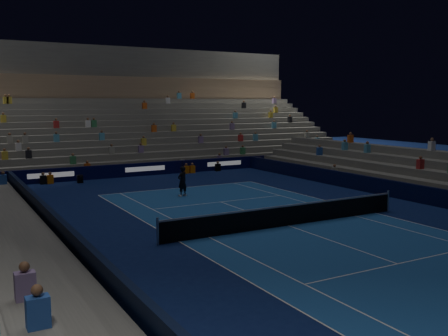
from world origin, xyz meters
TOP-DOWN VIEW (x-y plane):
  - ground at (0.00, 0.00)m, footprint 90.00×90.00m
  - court_surface at (0.00, 0.00)m, footprint 10.97×23.77m
  - sponsor_barrier_far at (0.00, 18.50)m, footprint 44.00×0.25m
  - sponsor_barrier_east at (9.70, 0.00)m, footprint 0.25×37.00m
  - sponsor_barrier_west at (-9.70, 0.00)m, footprint 0.25×37.00m
  - grandstand_main at (0.00, 27.90)m, footprint 44.00×15.20m
  - tennis_net at (0.00, 0.00)m, footprint 12.90×0.10m
  - tennis_player at (-1.14, 9.08)m, footprint 0.78×0.65m
  - broadcast_camera at (-5.23, 17.40)m, footprint 0.47×0.88m

SIDE VIEW (x-z plane):
  - ground at x=0.00m, z-range 0.00..0.00m
  - court_surface at x=0.00m, z-range 0.00..0.01m
  - broadcast_camera at x=-5.23m, z-range 0.01..0.55m
  - sponsor_barrier_far at x=0.00m, z-range 0.00..1.00m
  - sponsor_barrier_east at x=9.70m, z-range 0.00..1.00m
  - sponsor_barrier_west at x=-9.70m, z-range 0.00..1.00m
  - tennis_net at x=0.00m, z-range -0.05..1.05m
  - tennis_player at x=-1.14m, z-range 0.00..1.84m
  - grandstand_main at x=0.00m, z-range -2.22..8.98m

